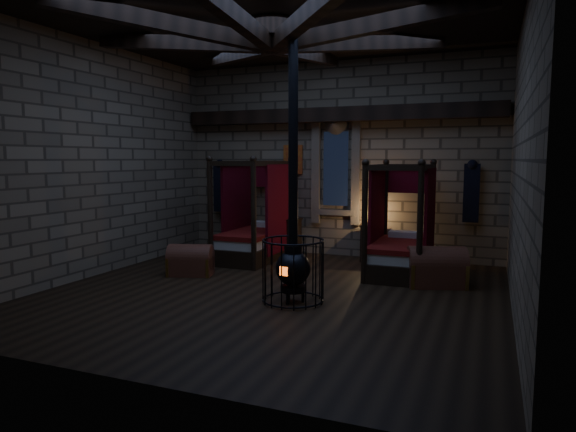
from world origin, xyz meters
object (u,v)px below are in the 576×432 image
at_px(bed_left, 255,235).
at_px(bed_right, 401,247).
at_px(stove, 293,263).
at_px(trunk_left, 191,261).
at_px(trunk_right, 436,268).

bearing_deg(bed_left, bed_right, -4.47).
bearing_deg(bed_right, bed_left, 174.80).
bearing_deg(stove, bed_left, 136.59).
height_order(bed_right, stove, stove).
bearing_deg(stove, trunk_left, 169.46).
xyz_separation_m(bed_left, bed_right, (3.10, -0.27, -0.01)).
bearing_deg(trunk_right, trunk_left, 172.95).
xyz_separation_m(trunk_right, stove, (-1.88, -1.79, 0.29)).
distance_m(bed_left, bed_right, 3.11).
height_order(trunk_left, trunk_right, trunk_right).
bearing_deg(trunk_left, bed_left, 59.15).
xyz_separation_m(bed_right, stove, (-1.16, -2.51, 0.09)).
distance_m(bed_right, stove, 2.76).
xyz_separation_m(bed_left, trunk_right, (3.82, -0.99, -0.21)).
bearing_deg(stove, bed_right, 76.84).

